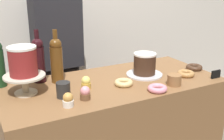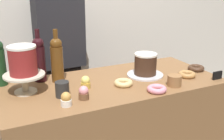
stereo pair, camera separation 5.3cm
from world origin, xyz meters
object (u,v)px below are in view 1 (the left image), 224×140
(cupcake_caramel, at_px, (68,100))
(donut_pink, at_px, (157,88))
(wine_bottle_dark_red, at_px, (38,59))
(cupcake_lemon, at_px, (86,83))
(coffee_cup_ceramic, at_px, (63,90))
(barista_figure, at_px, (58,67))
(cupcake_strawberry, at_px, (85,93))
(price_sign_chalkboard, at_px, (216,74))
(chocolate_round_cake, at_px, (145,64))
(wine_bottle_amber, at_px, (56,59))
(white_layer_cake, at_px, (23,61))
(donut_maple, at_px, (186,74))
(cookie_stack, at_px, (174,80))
(donut_chocolate, at_px, (194,67))
(cake_stand_pedestal, at_px, (25,81))
(donut_glazed, at_px, (124,83))

(cupcake_caramel, bearing_deg, donut_pink, -5.04)
(wine_bottle_dark_red, height_order, cupcake_lemon, wine_bottle_dark_red)
(cupcake_lemon, xyz_separation_m, coffee_cup_ceramic, (-0.16, -0.06, 0.01))
(barista_figure, bearing_deg, cupcake_strawberry, -97.56)
(price_sign_chalkboard, bearing_deg, chocolate_round_cake, 144.97)
(wine_bottle_amber, relative_size, coffee_cup_ceramic, 3.83)
(white_layer_cake, distance_m, donut_maple, 1.02)
(cupcake_strawberry, distance_m, cookie_stack, 0.55)
(white_layer_cake, relative_size, price_sign_chalkboard, 2.28)
(cupcake_lemon, relative_size, price_sign_chalkboard, 1.06)
(donut_maple, xyz_separation_m, coffee_cup_ceramic, (-0.82, 0.04, 0.03))
(donut_maple, relative_size, donut_chocolate, 1.00)
(wine_bottle_dark_red, height_order, donut_chocolate, wine_bottle_dark_red)
(cupcake_caramel, distance_m, cupcake_strawberry, 0.12)
(wine_bottle_amber, bearing_deg, cookie_stack, -32.31)
(chocolate_round_cake, relative_size, cupcake_caramel, 1.96)
(donut_maple, bearing_deg, donut_pink, -158.78)
(coffee_cup_ceramic, bearing_deg, barista_figure, 74.80)
(white_layer_cake, relative_size, barista_figure, 0.10)
(chocolate_round_cake, xyz_separation_m, donut_pink, (-0.09, -0.26, -0.06))
(cake_stand_pedestal, bearing_deg, cupcake_strawberry, -40.43)
(donut_chocolate, distance_m, cookie_stack, 0.36)
(chocolate_round_cake, xyz_separation_m, wine_bottle_dark_red, (-0.64, 0.20, 0.06))
(wine_bottle_amber, bearing_deg, cake_stand_pedestal, -154.95)
(donut_maple, bearing_deg, white_layer_cake, 169.38)
(wine_bottle_dark_red, relative_size, donut_glazed, 2.91)
(price_sign_chalkboard, bearing_deg, wine_bottle_amber, 156.04)
(cupcake_caramel, height_order, coffee_cup_ceramic, coffee_cup_ceramic)
(chocolate_round_cake, height_order, wine_bottle_amber, wine_bottle_amber)
(cupcake_lemon, xyz_separation_m, donut_glazed, (0.22, -0.06, -0.02))
(white_layer_cake, height_order, wine_bottle_amber, wine_bottle_amber)
(donut_glazed, height_order, donut_chocolate, same)
(cake_stand_pedestal, distance_m, donut_glazed, 0.57)
(chocolate_round_cake, bearing_deg, barista_figure, 120.85)
(cupcake_lemon, bearing_deg, cupcake_strawberry, -114.46)
(cupcake_lemon, bearing_deg, chocolate_round_cake, 4.77)
(wine_bottle_amber, distance_m, donut_glazed, 0.43)
(cupcake_caramel, bearing_deg, donut_maple, 5.35)
(price_sign_chalkboard, bearing_deg, cake_stand_pedestal, 164.83)
(donut_pink, distance_m, donut_chocolate, 0.50)
(cupcake_lemon, distance_m, donut_pink, 0.41)
(donut_maple, bearing_deg, donut_chocolate, 28.35)
(wine_bottle_amber, relative_size, donut_glazed, 2.91)
(cookie_stack, bearing_deg, cake_stand_pedestal, 161.08)
(cupcake_lemon, bearing_deg, donut_chocolate, -1.87)
(barista_figure, bearing_deg, cupcake_caramel, -104.17)
(cupcake_lemon, distance_m, cookie_stack, 0.53)
(cupcake_lemon, relative_size, donut_chocolate, 0.66)
(cookie_stack, bearing_deg, donut_pink, -168.30)
(donut_pink, bearing_deg, cupcake_lemon, 146.41)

